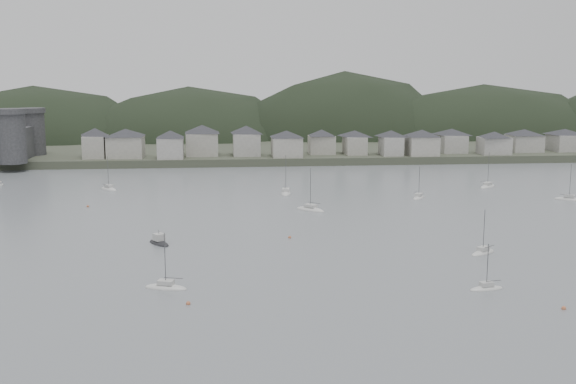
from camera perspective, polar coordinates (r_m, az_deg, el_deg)
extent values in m
plane|color=slate|center=(98.81, 4.49, -10.66)|extent=(900.00, 900.00, 0.00)
cube|color=#383D2D|center=(387.94, -3.31, 4.70)|extent=(900.00, 250.00, 3.00)
ellipsoid|color=black|center=(377.69, -20.19, 2.23)|extent=(138.98, 92.48, 81.13)
ellipsoid|color=black|center=(367.04, -8.18, 2.55)|extent=(132.08, 90.41, 79.74)
ellipsoid|color=black|center=(373.29, 4.66, 2.31)|extent=(133.88, 88.37, 101.41)
ellipsoid|color=black|center=(389.03, 15.79, 2.62)|extent=(165.81, 81.78, 82.55)
cylinder|color=#303032|center=(268.84, -22.07, 4.13)|extent=(10.00, 10.00, 18.00)
cylinder|color=#303032|center=(295.77, -20.57, 4.55)|extent=(10.00, 10.00, 17.00)
cube|color=#303032|center=(282.51, -21.25, 3.80)|extent=(3.50, 30.00, 12.00)
cube|color=gray|center=(278.65, -15.76, 3.66)|extent=(8.34, 12.91, 8.59)
pyramid|color=#29292E|center=(278.15, -15.81, 4.85)|extent=(15.78, 15.78, 3.01)
cube|color=gray|center=(276.25, -13.39, 3.69)|extent=(13.68, 13.35, 8.36)
pyramid|color=#29292E|center=(275.76, -13.43, 4.86)|extent=(20.07, 20.07, 2.93)
cube|color=gray|center=(269.23, -9.78, 3.64)|extent=(9.78, 10.20, 8.08)
pyramid|color=#29292E|center=(268.73, -9.81, 4.79)|extent=(14.83, 14.83, 2.83)
cube|color=gray|center=(278.19, -7.16, 3.99)|extent=(12.59, 13.33, 9.09)
pyramid|color=#29292E|center=(277.67, -7.19, 5.25)|extent=(19.24, 19.24, 3.18)
cube|color=gray|center=(276.81, -3.48, 4.00)|extent=(10.74, 12.17, 8.87)
pyramid|color=#29292E|center=(276.30, -3.50, 5.23)|extent=(17.01, 17.01, 3.10)
cube|color=gray|center=(271.44, -0.11, 3.78)|extent=(11.63, 12.09, 7.69)
pyramid|color=#29292E|center=(270.97, -0.11, 4.87)|extent=(17.61, 17.61, 2.69)
cube|color=gray|center=(281.91, 2.82, 3.96)|extent=(10.37, 9.35, 7.44)
pyramid|color=#29292E|center=(281.47, 2.83, 4.97)|extent=(14.65, 14.65, 2.60)
cube|color=gray|center=(281.89, 5.59, 3.90)|extent=(8.24, 12.20, 7.22)
pyramid|color=#29292E|center=(281.46, 5.61, 4.89)|extent=(15.17, 15.17, 2.53)
cube|color=gray|center=(279.88, 8.59, 3.82)|extent=(8.06, 10.91, 7.46)
pyramid|color=#29292E|center=(279.44, 8.62, 4.85)|extent=(14.08, 14.08, 2.61)
cube|color=gray|center=(281.76, 11.10, 3.81)|extent=(11.73, 11.78, 7.66)
pyramid|color=#29292E|center=(281.31, 11.13, 4.86)|extent=(17.46, 17.46, 2.68)
cube|color=gray|center=(296.00, 13.49, 3.96)|extent=(10.19, 13.02, 7.33)
pyramid|color=#29292E|center=(295.58, 13.52, 4.92)|extent=(17.23, 17.23, 2.57)
cube|color=gray|center=(293.12, 16.81, 3.72)|extent=(11.70, 9.81, 6.88)
pyramid|color=#29292E|center=(292.72, 16.86, 4.62)|extent=(15.97, 15.97, 2.41)
cube|color=gray|center=(307.95, 19.09, 3.88)|extent=(12.83, 12.48, 7.00)
pyramid|color=#29292E|center=(307.56, 19.14, 4.75)|extent=(18.79, 18.79, 2.45)
cube|color=gray|center=(316.54, 22.07, 3.84)|extent=(11.07, 13.50, 6.97)
pyramid|color=#29292E|center=(316.17, 22.12, 4.69)|extent=(18.25, 18.25, 2.44)
ellipsoid|color=silver|center=(114.38, -10.16, -7.92)|extent=(7.66, 4.48, 1.46)
cube|color=#B9B9B4|center=(114.08, -10.17, -7.42)|extent=(2.93, 2.32, 0.70)
cylinder|color=#3F3F42|center=(113.07, -10.23, -5.64)|extent=(0.12, 0.12, 9.12)
cylinder|color=#3F3F42|center=(114.22, -9.54, -7.10)|extent=(3.15, 1.11, 0.10)
ellipsoid|color=silver|center=(116.68, 16.23, -7.80)|extent=(6.21, 2.89, 1.20)
cube|color=#B9B9B4|center=(116.42, 16.25, -7.38)|extent=(2.28, 1.65, 0.70)
cylinder|color=#3F3F42|center=(115.61, 16.32, -5.96)|extent=(0.12, 0.12, 7.47)
cylinder|color=#3F3F42|center=(116.50, 16.78, -7.11)|extent=(2.67, 0.55, 0.10)
ellipsoid|color=silver|center=(223.77, 16.32, 0.40)|extent=(8.14, 8.07, 1.74)
cube|color=#B9B9B4|center=(223.60, 16.34, 0.70)|extent=(3.51, 3.49, 0.70)
cylinder|color=#3F3F42|center=(222.99, 16.39, 1.82)|extent=(0.12, 0.12, 10.85)
cylinder|color=#3F3F42|center=(224.10, 15.98, 0.88)|extent=(2.86, 2.81, 0.10)
ellipsoid|color=silver|center=(207.88, 22.42, -0.61)|extent=(8.14, 6.30, 1.59)
cube|color=#B9B9B4|center=(207.71, 22.43, -0.31)|extent=(3.29, 2.94, 0.70)
cylinder|color=#3F3F42|center=(207.11, 22.50, 0.79)|extent=(0.12, 0.12, 9.96)
cylinder|color=#3F3F42|center=(206.40, 22.24, -0.20)|extent=(3.12, 1.94, 0.10)
ellipsoid|color=silver|center=(217.13, -14.74, 0.21)|extent=(7.05, 7.95, 1.62)
cube|color=#B9B9B4|center=(216.96, -14.75, 0.50)|extent=(3.15, 3.33, 0.70)
cylinder|color=#3F3F42|center=(216.38, -14.79, 1.57)|extent=(0.12, 0.12, 10.12)
cylinder|color=#3F3F42|center=(215.91, -15.04, 0.59)|extent=(2.34, 2.92, 0.10)
ellipsoid|color=silver|center=(202.47, -0.18, -0.14)|extent=(3.97, 9.34, 1.81)
cube|color=#B9B9B4|center=(202.27, -0.18, 0.20)|extent=(2.36, 3.39, 0.70)
cylinder|color=#3F3F42|center=(201.58, -0.18, 1.49)|extent=(0.12, 0.12, 11.32)
cylinder|color=#3F3F42|center=(203.76, -0.28, 0.43)|extent=(0.59, 4.06, 0.10)
ellipsoid|color=silver|center=(139.63, 15.96, -4.94)|extent=(6.91, 5.67, 1.37)
cube|color=#B9B9B4|center=(139.39, 15.98, -4.55)|extent=(2.83, 2.60, 0.70)
cylinder|color=#3F3F42|center=(138.61, 16.04, -3.16)|extent=(0.12, 0.12, 8.57)
cylinder|color=#3F3F42|center=(139.02, 16.49, -4.37)|extent=(2.61, 1.82, 0.10)
ellipsoid|color=silver|center=(198.61, 10.86, -0.50)|extent=(6.02, 7.30, 1.45)
cube|color=#B9B9B4|center=(198.44, 10.87, -0.21)|extent=(2.75, 3.00, 0.70)
cylinder|color=#3F3F42|center=(197.86, 10.90, 0.84)|extent=(0.12, 0.12, 9.07)
cylinder|color=#3F3F42|center=(199.16, 10.58, 0.00)|extent=(1.93, 2.75, 0.10)
ellipsoid|color=silver|center=(177.44, 1.88, -1.52)|extent=(8.19, 8.08, 1.74)
cube|color=#B9B9B4|center=(177.22, 1.88, -1.15)|extent=(3.52, 3.50, 0.70)
cylinder|color=#3F3F42|center=(176.45, 1.89, 0.26)|extent=(0.12, 0.12, 10.89)
cylinder|color=#3F3F42|center=(178.33, 2.20, -0.90)|extent=(2.88, 2.81, 0.10)
ellipsoid|color=black|center=(144.39, -10.71, -4.26)|extent=(5.81, 7.21, 1.53)
cube|color=#B9B9B4|center=(144.06, -10.73, -3.71)|extent=(2.75, 2.80, 1.40)
cylinder|color=#3F3F42|center=(143.86, -10.74, -3.36)|extent=(0.10, 0.10, 1.20)
sphere|color=#BD673F|center=(189.62, -16.37, -1.16)|extent=(0.70, 0.70, 0.70)
sphere|color=#BD673F|center=(110.89, 22.03, -8.99)|extent=(0.70, 0.70, 0.70)
sphere|color=#BD673F|center=(146.90, 0.14, -3.81)|extent=(0.70, 0.70, 0.70)
sphere|color=#BD673F|center=(106.16, -8.33, -9.20)|extent=(0.70, 0.70, 0.70)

